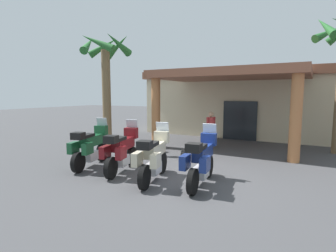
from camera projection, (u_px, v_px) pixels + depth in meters
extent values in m
plane|color=#424244|center=(185.00, 180.00, 7.67)|extent=(80.00, 80.00, 0.00)
cube|color=beige|center=(251.00, 106.00, 16.72)|extent=(12.37, 6.10, 3.42)
cube|color=#1E2328|center=(240.00, 121.00, 14.36)|extent=(1.80, 0.19, 2.10)
cube|color=brown|center=(230.00, 75.00, 12.27)|extent=(6.91, 4.64, 0.35)
cylinder|color=#B27042|center=(156.00, 113.00, 12.38)|extent=(0.41, 0.41, 3.20)
cylinder|color=#B27042|center=(296.00, 119.00, 9.53)|extent=(0.41, 0.41, 3.20)
cube|color=brown|center=(252.00, 75.00, 16.49)|extent=(12.79, 6.51, 0.44)
cylinder|color=black|center=(102.00, 152.00, 9.87)|extent=(0.27, 0.67, 0.66)
cylinder|color=black|center=(78.00, 162.00, 8.37)|extent=(0.27, 0.67, 0.66)
cube|color=silver|center=(91.00, 156.00, 9.09)|extent=(0.43, 0.61, 0.32)
cube|color=#19512D|center=(92.00, 140.00, 9.17)|extent=(0.53, 1.19, 0.34)
cube|color=black|center=(87.00, 136.00, 8.81)|extent=(0.40, 0.65, 0.10)
cube|color=#19512D|center=(101.00, 130.00, 9.75)|extent=(0.48, 0.33, 0.36)
cube|color=#B2BCC6|center=(102.00, 123.00, 9.79)|extent=(0.42, 0.20, 0.36)
cube|color=#19512D|center=(73.00, 148.00, 8.53)|extent=(0.27, 0.47, 0.36)
cube|color=#19512D|center=(88.00, 148.00, 8.40)|extent=(0.27, 0.47, 0.36)
cube|color=black|center=(78.00, 136.00, 8.32)|extent=(0.42, 0.39, 0.22)
cylinder|color=black|center=(132.00, 156.00, 9.23)|extent=(0.27, 0.67, 0.66)
cylinder|color=black|center=(111.00, 168.00, 7.74)|extent=(0.27, 0.67, 0.66)
cube|color=silver|center=(122.00, 160.00, 8.46)|extent=(0.42, 0.61, 0.32)
cube|color=maroon|center=(124.00, 144.00, 8.54)|extent=(0.52, 1.19, 0.34)
cube|color=black|center=(119.00, 139.00, 8.18)|extent=(0.39, 0.64, 0.10)
cube|color=maroon|center=(131.00, 133.00, 9.11)|extent=(0.48, 0.32, 0.36)
cube|color=#B2BCC6|center=(132.00, 125.00, 9.16)|extent=(0.42, 0.19, 0.36)
cube|color=maroon|center=(105.00, 152.00, 7.90)|extent=(0.26, 0.47, 0.36)
cube|color=maroon|center=(121.00, 153.00, 7.77)|extent=(0.26, 0.47, 0.36)
cube|color=black|center=(111.00, 139.00, 7.69)|extent=(0.42, 0.38, 0.22)
cylinder|color=black|center=(162.00, 163.00, 8.36)|extent=(0.26, 0.67, 0.66)
cylinder|color=black|center=(144.00, 177.00, 6.88)|extent=(0.26, 0.67, 0.66)
cube|color=silver|center=(154.00, 168.00, 7.59)|extent=(0.42, 0.61, 0.32)
cube|color=beige|center=(155.00, 150.00, 7.67)|extent=(0.50, 1.19, 0.34)
cube|color=black|center=(151.00, 144.00, 7.31)|extent=(0.38, 0.64, 0.10)
cube|color=beige|center=(162.00, 137.00, 8.24)|extent=(0.48, 0.32, 0.36)
cube|color=#B2BCC6|center=(162.00, 128.00, 8.28)|extent=(0.41, 0.19, 0.36)
cube|color=beige|center=(137.00, 159.00, 7.04)|extent=(0.26, 0.47, 0.36)
cube|color=beige|center=(156.00, 160.00, 6.90)|extent=(0.26, 0.47, 0.36)
cube|color=black|center=(145.00, 145.00, 6.82)|extent=(0.41, 0.38, 0.22)
cylinder|color=black|center=(208.00, 166.00, 7.95)|extent=(0.18, 0.67, 0.66)
cylinder|color=black|center=(193.00, 182.00, 6.54)|extent=(0.18, 0.67, 0.66)
cube|color=silver|center=(201.00, 172.00, 7.22)|extent=(0.35, 0.58, 0.32)
cube|color=navy|center=(203.00, 152.00, 7.29)|extent=(0.37, 1.17, 0.34)
cube|color=black|center=(199.00, 147.00, 6.95)|extent=(0.31, 0.62, 0.10)
cube|color=navy|center=(209.00, 139.00, 7.84)|extent=(0.45, 0.27, 0.36)
cube|color=#B2BCC6|center=(210.00, 129.00, 7.88)|extent=(0.41, 0.14, 0.36)
cube|color=navy|center=(185.00, 162.00, 6.72)|extent=(0.21, 0.45, 0.36)
cube|color=navy|center=(205.00, 164.00, 6.52)|extent=(0.21, 0.45, 0.36)
cube|color=black|center=(194.00, 148.00, 6.48)|extent=(0.38, 0.34, 0.22)
cylinder|color=brown|center=(212.00, 139.00, 12.11)|extent=(0.14, 0.14, 0.84)
cylinder|color=brown|center=(209.00, 140.00, 12.00)|extent=(0.14, 0.14, 0.84)
cylinder|color=#B23333|center=(211.00, 124.00, 11.97)|extent=(0.32, 0.32, 0.60)
cylinder|color=#B23333|center=(214.00, 123.00, 12.09)|extent=(0.09, 0.09, 0.57)
cylinder|color=#B23333|center=(207.00, 124.00, 11.84)|extent=(0.09, 0.09, 0.57)
sphere|color=tan|center=(211.00, 114.00, 11.92)|extent=(0.23, 0.23, 0.23)
cylinder|color=brown|center=(107.00, 99.00, 12.22)|extent=(0.39, 0.39, 4.47)
cone|color=#236028|center=(118.00, 44.00, 11.55)|extent=(0.45, 1.57, 0.95)
cone|color=#236028|center=(117.00, 46.00, 12.55)|extent=(1.51, 0.55, 1.14)
cone|color=#236028|center=(104.00, 47.00, 12.64)|extent=(1.31, 1.30, 1.14)
cone|color=#236028|center=(88.00, 44.00, 11.93)|extent=(0.98, 1.52, 1.07)
cone|color=#236028|center=(97.00, 42.00, 11.19)|extent=(1.59, 0.72, 0.94)
cone|color=#236028|center=(328.00, 33.00, 11.27)|extent=(1.34, 1.33, 0.93)
cone|color=#236028|center=(326.00, 27.00, 10.55)|extent=(0.95, 1.44, 1.17)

